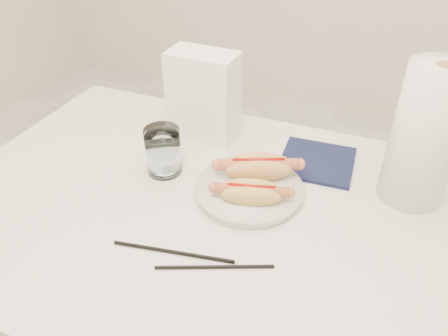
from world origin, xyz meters
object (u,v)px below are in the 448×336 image
at_px(table, 218,228).
at_px(hotdog_left, 258,167).
at_px(plate, 249,191).
at_px(water_glass, 163,151).
at_px(napkin_box, 203,96).
at_px(paper_towel_roll, 426,136).
at_px(hotdog_right, 251,193).

relative_size(table, hotdog_left, 6.79).
height_order(plate, water_glass, water_glass).
relative_size(plate, napkin_box, 1.01).
height_order(table, napkin_box, napkin_box).
xyz_separation_m(napkin_box, paper_towel_roll, (0.51, -0.06, 0.04)).
relative_size(plate, hotdog_right, 1.45).
xyz_separation_m(hotdog_left, water_glass, (-0.22, -0.04, 0.01)).
bearing_deg(paper_towel_roll, table, -152.08).
height_order(table, paper_towel_roll, paper_towel_roll).
relative_size(napkin_box, paper_towel_roll, 0.75).
bearing_deg(paper_towel_roll, hotdog_right, -151.05).
distance_m(water_glass, paper_towel_roll, 0.55).
xyz_separation_m(table, hotdog_right, (0.06, 0.03, 0.10)).
bearing_deg(hotdog_right, hotdog_left, 83.23).
distance_m(table, paper_towel_roll, 0.47).
height_order(table, plate, plate).
xyz_separation_m(water_glass, paper_towel_roll, (0.53, 0.12, 0.09)).
bearing_deg(napkin_box, water_glass, -93.84).
xyz_separation_m(table, paper_towel_roll, (0.37, 0.19, 0.21)).
distance_m(water_glass, napkin_box, 0.19).
relative_size(hotdog_right, napkin_box, 0.69).
bearing_deg(table, hotdog_left, 66.29).
distance_m(plate, water_glass, 0.22).
bearing_deg(hotdog_left, water_glass, 167.28).
relative_size(plate, paper_towel_roll, 0.76).
bearing_deg(hotdog_right, water_glass, 152.60).
height_order(hotdog_left, hotdog_right, hotdog_left).
xyz_separation_m(plate, hotdog_right, (0.02, -0.04, 0.03)).
bearing_deg(hotdog_left, napkin_box, 120.31).
bearing_deg(water_glass, napkin_box, 84.15).
distance_m(table, plate, 0.11).
distance_m(plate, paper_towel_roll, 0.37).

